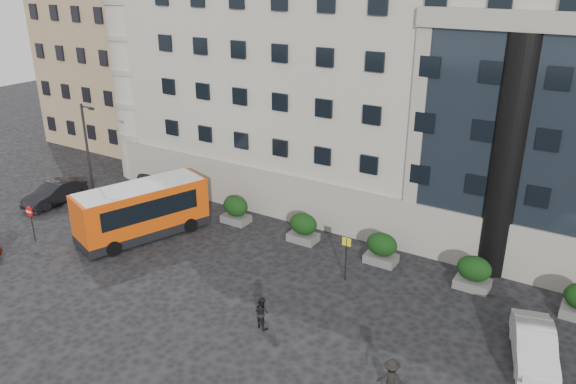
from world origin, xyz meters
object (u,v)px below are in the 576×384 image
at_px(parked_car_d, 207,157).
at_px(red_truck, 236,143).
at_px(parked_car_b, 55,193).
at_px(hedge_c, 382,248).
at_px(pedestrian_b, 262,312).
at_px(hedge_d, 474,272).
at_px(parked_car_c, 162,170).
at_px(street_lamp, 89,160).
at_px(no_entry_sign, 30,217).
at_px(white_taxi, 534,346).
at_px(hedge_b, 303,227).
at_px(minibus, 142,209).
at_px(bus_stop_sign, 346,251).
at_px(pedestrian_c, 391,379).
at_px(hedge_a, 236,209).

bearing_deg(parked_car_d, red_truck, 60.24).
xyz_separation_m(red_truck, parked_car_d, (-1.38, -2.39, -0.86)).
bearing_deg(parked_car_b, red_truck, 67.14).
xyz_separation_m(hedge_c, parked_car_d, (-19.68, 8.20, -0.31)).
bearing_deg(parked_car_b, pedestrian_b, -15.99).
xyz_separation_m(hedge_d, parked_car_c, (-25.59, 3.56, -0.23)).
distance_m(street_lamp, parked_car_d, 13.60).
bearing_deg(no_entry_sign, street_lamp, 75.28).
distance_m(parked_car_b, white_taxi, 32.41).
bearing_deg(parked_car_b, hedge_d, 4.56).
bearing_deg(hedge_b, minibus, -152.51).
relative_size(street_lamp, red_truck, 1.39).
xyz_separation_m(street_lamp, parked_car_d, (-1.34, 13.00, -3.75)).
bearing_deg(hedge_c, parked_car_c, 170.09).
bearing_deg(hedge_c, bus_stop_sign, -107.82).
distance_m(white_taxi, pedestrian_b, 12.04).
xyz_separation_m(hedge_b, hedge_d, (10.40, 0.00, 0.00)).
bearing_deg(hedge_b, parked_car_d, 150.48).
xyz_separation_m(hedge_b, bus_stop_sign, (4.30, -2.80, 0.80)).
height_order(hedge_b, hedge_c, same).
relative_size(hedge_b, parked_car_d, 0.42).
height_order(red_truck, parked_car_d, red_truck).
bearing_deg(street_lamp, white_taxi, 0.30).
height_order(hedge_b, hedge_d, same).
bearing_deg(pedestrian_c, parked_car_c, -43.28).
distance_m(no_entry_sign, white_taxi, 28.73).
distance_m(hedge_a, hedge_d, 15.60).
height_order(hedge_c, pedestrian_b, hedge_c).
xyz_separation_m(hedge_b, pedestrian_b, (2.89, -8.77, -0.13)).
bearing_deg(parked_car_b, parked_car_c, 65.03).
distance_m(street_lamp, parked_car_c, 9.36).
bearing_deg(pedestrian_c, hedge_d, -108.29).
bearing_deg(street_lamp, red_truck, 89.86).
bearing_deg(hedge_d, hedge_c, 180.00).
relative_size(parked_car_d, pedestrian_c, 2.58).
height_order(hedge_c, parked_car_b, hedge_c).
xyz_separation_m(hedge_a, white_taxi, (19.41, -4.66, -0.16)).
bearing_deg(bus_stop_sign, hedge_d, 24.66).
height_order(parked_car_b, pedestrian_c, pedestrian_c).
relative_size(hedge_d, street_lamp, 0.23).
height_order(minibus, red_truck, minibus).
distance_m(parked_car_b, pedestrian_b, 21.57).
relative_size(hedge_a, hedge_b, 1.00).
bearing_deg(hedge_d, hedge_a, 180.00).
relative_size(hedge_a, parked_car_c, 0.38).
xyz_separation_m(hedge_a, hedge_d, (15.60, 0.00, 0.00)).
bearing_deg(parked_car_c, no_entry_sign, -86.75).
distance_m(hedge_c, white_taxi, 10.14).
bearing_deg(pedestrian_c, parked_car_b, -26.40).
bearing_deg(pedestrian_b, hedge_c, -91.17).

